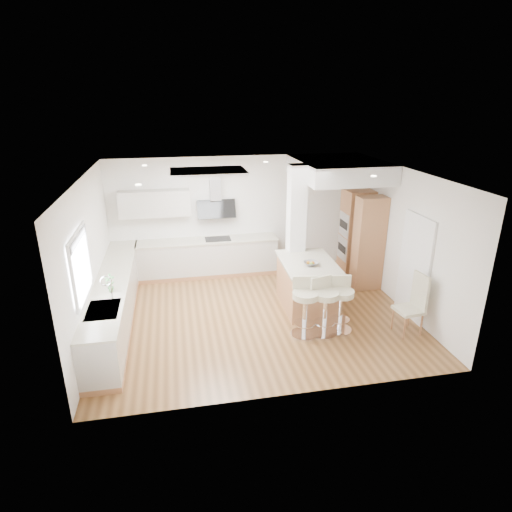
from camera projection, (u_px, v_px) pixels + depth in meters
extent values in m
plane|color=brown|center=(256.00, 314.00, 8.56)|extent=(6.00, 6.00, 0.00)
cube|color=silver|center=(256.00, 314.00, 8.56)|extent=(6.00, 5.00, 0.02)
cube|color=white|center=(236.00, 214.00, 10.36)|extent=(6.00, 0.04, 2.80)
cube|color=white|center=(89.00, 259.00, 7.53)|extent=(0.04, 5.00, 2.80)
cube|color=white|center=(402.00, 239.00, 8.60)|extent=(0.04, 5.00, 2.80)
cube|color=white|center=(208.00, 172.00, 7.99)|extent=(1.40, 0.95, 0.05)
cube|color=white|center=(208.00, 172.00, 7.99)|extent=(1.25, 0.80, 0.03)
cylinder|color=white|center=(144.00, 166.00, 8.59)|extent=(0.10, 0.10, 0.02)
cylinder|color=white|center=(138.00, 185.00, 6.76)|extent=(0.10, 0.10, 0.02)
cylinder|color=white|center=(266.00, 162.00, 9.04)|extent=(0.10, 0.10, 0.02)
cylinder|color=white|center=(342.00, 163.00, 8.85)|extent=(0.10, 0.10, 0.02)
cylinder|color=white|center=(374.00, 176.00, 7.48)|extent=(0.10, 0.10, 0.02)
cube|color=white|center=(80.00, 265.00, 6.62)|extent=(0.03, 1.15, 0.95)
cube|color=white|center=(76.00, 234.00, 6.44)|extent=(0.04, 1.28, 0.06)
cube|color=white|center=(85.00, 294.00, 6.80)|extent=(0.04, 1.28, 0.06)
cube|color=white|center=(73.00, 281.00, 6.06)|extent=(0.04, 0.06, 0.95)
cube|color=white|center=(88.00, 252.00, 7.18)|extent=(0.04, 0.06, 0.95)
cube|color=#9A9CA1|center=(78.00, 238.00, 6.47)|extent=(0.03, 1.18, 0.14)
cube|color=#4C453C|center=(415.00, 268.00, 8.19)|extent=(0.02, 0.90, 2.00)
cube|color=white|center=(414.00, 268.00, 8.19)|extent=(0.05, 1.00, 2.10)
cube|color=#B57A4D|center=(117.00, 319.00, 8.29)|extent=(0.60, 4.50, 0.10)
cube|color=beige|center=(115.00, 299.00, 8.14)|extent=(0.60, 4.50, 0.76)
cube|color=beige|center=(112.00, 280.00, 8.00)|extent=(0.63, 4.50, 0.04)
cube|color=#B4B3B8|center=(103.00, 310.00, 6.84)|extent=(0.50, 0.75, 0.02)
cube|color=#B4B3B8|center=(102.00, 318.00, 6.70)|extent=(0.40, 0.34, 0.10)
cube|color=#B4B3B8|center=(105.00, 308.00, 7.03)|extent=(0.40, 0.34, 0.10)
cylinder|color=white|center=(112.00, 291.00, 7.07)|extent=(0.02, 0.02, 0.36)
torus|color=white|center=(106.00, 281.00, 7.00)|extent=(0.18, 0.02, 0.18)
imported|color=#4D924A|center=(110.00, 283.00, 7.39)|extent=(0.17, 0.12, 0.33)
cube|color=#B57A4D|center=(209.00, 273.00, 10.43)|extent=(3.30, 0.60, 0.10)
cube|color=beige|center=(208.00, 256.00, 10.28)|extent=(3.30, 0.60, 0.76)
cube|color=beige|center=(207.00, 240.00, 10.14)|extent=(3.33, 0.63, 0.04)
cube|color=black|center=(218.00, 239.00, 10.17)|extent=(0.60, 0.40, 0.01)
cube|color=beige|center=(155.00, 204.00, 9.72)|extent=(1.60, 0.34, 0.60)
cube|color=#B4B3B8|center=(215.00, 185.00, 9.91)|extent=(0.25, 0.18, 0.70)
cube|color=black|center=(216.00, 209.00, 10.04)|extent=(0.90, 0.26, 0.44)
cube|color=white|center=(296.00, 231.00, 9.13)|extent=(0.35, 0.35, 2.80)
cube|color=silver|center=(338.00, 169.00, 9.30)|extent=(1.78, 2.20, 0.40)
cube|color=#B57A4D|center=(356.00, 234.00, 10.05)|extent=(0.62, 0.62, 2.10)
cube|color=#B57A4D|center=(369.00, 244.00, 9.40)|extent=(0.62, 0.40, 2.10)
cube|color=#B4B3B8|center=(344.00, 225.00, 9.90)|extent=(0.02, 0.55, 0.55)
cube|color=#B4B3B8|center=(342.00, 248.00, 10.11)|extent=(0.02, 0.55, 0.55)
cube|color=black|center=(344.00, 225.00, 9.90)|extent=(0.01, 0.45, 0.18)
cube|color=black|center=(342.00, 248.00, 10.11)|extent=(0.01, 0.45, 0.18)
cube|color=#B57A4D|center=(307.00, 285.00, 8.75)|extent=(1.03, 1.55, 0.93)
cube|color=beige|center=(308.00, 263.00, 8.58)|extent=(1.12, 1.64, 0.04)
imported|color=gray|center=(311.00, 263.00, 8.41)|extent=(0.29, 0.29, 0.07)
sphere|color=orange|center=(313.00, 263.00, 8.42)|extent=(0.08, 0.08, 0.08)
sphere|color=orange|center=(308.00, 263.00, 8.42)|extent=(0.08, 0.08, 0.08)
sphere|color=#7CA838|center=(311.00, 264.00, 8.37)|extent=(0.08, 0.08, 0.08)
cylinder|color=white|center=(304.00, 334.00, 7.82)|extent=(0.56, 0.56, 0.03)
cylinder|color=white|center=(305.00, 316.00, 7.68)|extent=(0.09, 0.09, 0.73)
cylinder|color=white|center=(304.00, 323.00, 7.74)|extent=(0.44, 0.44, 0.02)
cylinder|color=beige|center=(306.00, 295.00, 7.54)|extent=(0.54, 0.54, 0.11)
cube|color=beige|center=(305.00, 282.00, 7.65)|extent=(0.43, 0.12, 0.25)
cylinder|color=white|center=(324.00, 333.00, 7.86)|extent=(0.59, 0.59, 0.03)
cylinder|color=white|center=(325.00, 315.00, 7.73)|extent=(0.09, 0.09, 0.72)
cylinder|color=white|center=(324.00, 322.00, 7.78)|extent=(0.46, 0.46, 0.02)
cylinder|color=beige|center=(326.00, 295.00, 7.58)|extent=(0.57, 0.57, 0.11)
cube|color=beige|center=(321.00, 283.00, 7.67)|extent=(0.42, 0.16, 0.24)
cylinder|color=white|center=(339.00, 329.00, 7.97)|extent=(0.52, 0.52, 0.03)
cylinder|color=white|center=(340.00, 313.00, 7.85)|extent=(0.08, 0.08, 0.69)
cylinder|color=white|center=(340.00, 319.00, 7.90)|extent=(0.40, 0.40, 0.02)
cylinder|color=beige|center=(342.00, 293.00, 7.71)|extent=(0.50, 0.50, 0.11)
cube|color=beige|center=(340.00, 281.00, 7.81)|extent=(0.41, 0.10, 0.23)
cube|color=beige|center=(408.00, 310.00, 7.75)|extent=(0.49, 0.49, 0.06)
cube|color=beige|center=(420.00, 292.00, 7.69)|extent=(0.10, 0.42, 0.71)
cylinder|color=#B57A4D|center=(404.00, 328.00, 7.62)|extent=(0.04, 0.04, 0.43)
cylinder|color=#B57A4D|center=(393.00, 319.00, 7.94)|extent=(0.04, 0.04, 0.43)
cylinder|color=#B57A4D|center=(421.00, 325.00, 7.73)|extent=(0.04, 0.04, 0.43)
cylinder|color=#B57A4D|center=(409.00, 316.00, 8.04)|extent=(0.04, 0.04, 0.43)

